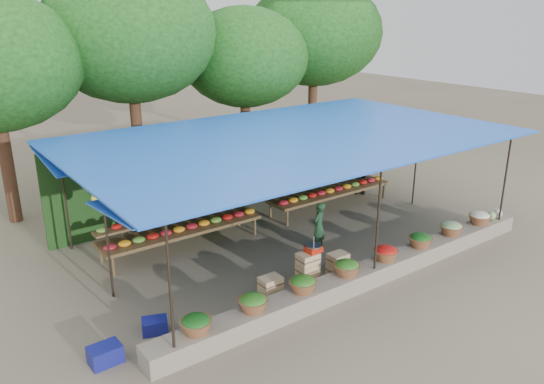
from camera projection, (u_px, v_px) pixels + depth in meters
ground at (292, 241)px, 13.87m from camera, size 60.00×60.00×0.00m
stone_curb at (369, 274)px, 11.71m from camera, size 10.60×0.55×0.40m
stall_canopy at (292, 141)px, 13.04m from camera, size 10.80×6.60×2.82m
produce_baskets at (367, 260)px, 11.54m from camera, size 8.98×0.58×0.34m
netting_backdrop at (227, 168)px, 15.87m from camera, size 10.60×0.06×2.50m
tree_row at (190, 43)px, 17.26m from camera, size 16.51×5.50×7.12m
fruit_table_left at (181, 225)px, 13.31m from camera, size 4.21×0.95×0.93m
fruit_table_right at (329, 188)px, 16.11m from camera, size 4.21×0.95×0.93m
crate_counter at (307, 273)px, 11.53m from camera, size 2.35×0.35×0.77m
weighing_scale at (313, 248)px, 11.45m from camera, size 0.35×0.35×0.37m
vendor_seated at (319, 226)px, 13.26m from camera, size 0.53×0.44×1.23m
customer_left at (133, 214)px, 13.25m from camera, size 0.98×0.83×1.79m
customer_mid at (280, 179)px, 16.19m from camera, size 1.25×1.04×1.68m
customer_right at (360, 171)px, 17.25m from camera, size 0.91×0.90×1.54m
blue_crate_front at (105, 355)px, 9.04m from camera, size 0.55×0.40×0.32m
blue_crate_back at (155, 326)px, 9.90m from camera, size 0.56×0.48×0.28m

